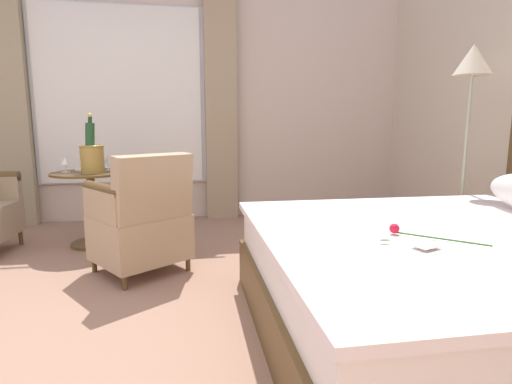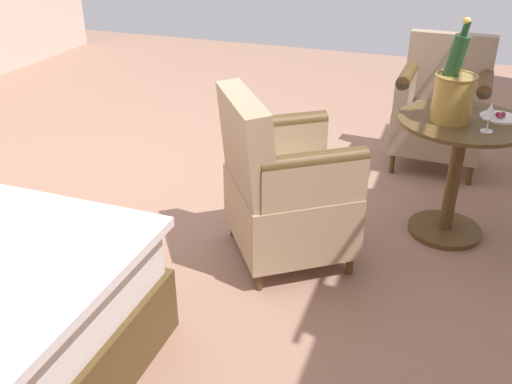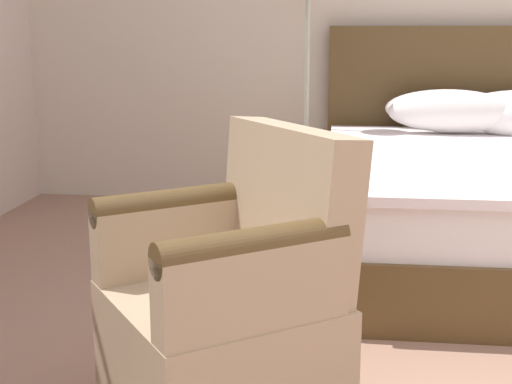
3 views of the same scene
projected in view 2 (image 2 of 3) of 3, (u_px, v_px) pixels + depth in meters
ground_plane at (154, 193)px, 3.65m from camera, size 8.08×8.08×0.00m
side_table_round at (456, 166)px, 3.04m from camera, size 0.67×0.67×0.67m
champagne_bucket at (453, 91)px, 2.83m from camera, size 0.21×0.21×0.52m
wine_glass_near_bucket at (490, 112)px, 2.72m from camera, size 0.07×0.07×0.14m
wine_glass_near_edge at (469, 90)px, 3.04m from camera, size 0.08×0.08×0.14m
snack_plate at (499, 117)px, 2.92m from camera, size 0.19×0.19×0.04m
armchair_by_window at (283, 189)px, 2.85m from camera, size 0.81×0.81×0.89m
armchair_facing_bed at (442, 108)px, 3.84m from camera, size 0.60×0.53×0.89m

